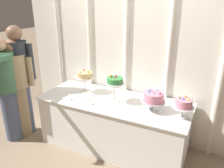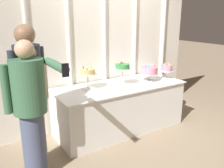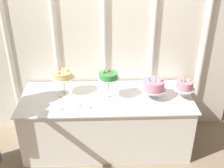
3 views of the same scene
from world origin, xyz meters
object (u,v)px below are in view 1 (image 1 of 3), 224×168
at_px(guest_man_pink_jacket, 18,86).
at_px(guest_girl_blue_dress, 6,87).
at_px(tealight_far_left, 72,100).
at_px(cake_display_midleft, 115,82).
at_px(tealight_near_left, 87,100).
at_px(cake_table, 114,124).
at_px(cake_display_leftmost, 85,76).
at_px(tealight_near_right, 93,104).
at_px(guest_man_dark_suit, 21,76).
at_px(cake_display_midright, 153,98).
at_px(cake_display_rightmost, 183,104).

distance_m(guest_man_pink_jacket, guest_girl_blue_dress, 0.17).
relative_size(tealight_far_left, guest_man_pink_jacket, 0.03).
distance_m(cake_display_midleft, tealight_near_left, 0.48).
bearing_deg(guest_girl_blue_dress, cake_table, 18.81).
bearing_deg(cake_display_leftmost, tealight_near_right, -45.58).
relative_size(guest_man_dark_suit, guest_girl_blue_dress, 1.09).
relative_size(cake_display_leftmost, cake_display_midright, 1.17).
relative_size(cake_display_rightmost, tealight_near_right, 6.57).
distance_m(cake_table, cake_display_midleft, 0.67).
distance_m(guest_man_pink_jacket, guest_man_dark_suit, 0.15).
bearing_deg(cake_display_rightmost, tealight_near_right, -170.91).
distance_m(tealight_near_right, guest_girl_blue_dress, 1.35).
distance_m(cake_table, tealight_far_left, 0.71).
height_order(cake_table, tealight_far_left, tealight_far_left).
bearing_deg(cake_display_rightmost, cake_display_midleft, 177.87).
relative_size(cake_display_midleft, cake_display_rightmost, 1.39).
xyz_separation_m(cake_display_midleft, cake_display_midright, (0.55, -0.01, -0.11)).
bearing_deg(cake_display_rightmost, guest_girl_blue_dress, -169.47).
distance_m(cake_table, tealight_near_left, 0.54).
bearing_deg(cake_display_midleft, guest_man_pink_jacket, -167.55).
xyz_separation_m(tealight_far_left, guest_man_pink_jacket, (-0.93, -0.09, 0.08)).
relative_size(cake_display_leftmost, guest_girl_blue_dress, 0.23).
xyz_separation_m(cake_display_rightmost, guest_man_dark_suit, (-2.39, -0.22, 0.05)).
distance_m(cake_display_midleft, guest_man_pink_jacket, 1.54).
distance_m(tealight_far_left, guest_man_dark_suit, 0.94).
height_order(cake_display_midright, tealight_near_left, cake_display_midright).
xyz_separation_m(cake_display_midright, guest_girl_blue_dress, (-2.09, -0.48, -0.06)).
distance_m(cake_display_midright, cake_display_rightmost, 0.37).
height_order(tealight_far_left, guest_man_pink_jacket, guest_man_pink_jacket).
bearing_deg(cake_display_midleft, guest_girl_blue_dress, -162.31).
bearing_deg(guest_girl_blue_dress, guest_man_dark_suit, 74.01).
height_order(cake_table, guest_man_pink_jacket, guest_man_pink_jacket).
bearing_deg(cake_display_leftmost, cake_table, -9.53).
distance_m(cake_display_leftmost, guest_girl_blue_dress, 1.17).
distance_m(cake_display_midleft, cake_display_midright, 0.56).
distance_m(tealight_far_left, guest_girl_blue_dress, 1.02).
distance_m(cake_display_leftmost, cake_display_midleft, 0.56).
relative_size(cake_display_midleft, guest_man_pink_jacket, 0.25).
bearing_deg(cake_display_midright, tealight_far_left, -168.37).
height_order(cake_display_leftmost, tealight_far_left, cake_display_leftmost).
bearing_deg(cake_display_midright, cake_table, 176.08).
bearing_deg(cake_display_rightmost, cake_table, 176.43).
distance_m(cake_table, guest_man_dark_suit, 1.59).
xyz_separation_m(cake_table, tealight_near_left, (-0.33, -0.18, 0.39)).
distance_m(cake_display_midright, guest_man_pink_jacket, 2.06).
height_order(cake_display_midleft, guest_man_pink_jacket, guest_man_pink_jacket).
distance_m(cake_table, tealight_near_right, 0.50).
bearing_deg(cake_table, tealight_near_left, -151.30).
xyz_separation_m(cake_display_midleft, cake_display_rightmost, (0.92, -0.03, -0.12)).
bearing_deg(guest_man_dark_suit, tealight_near_right, 1.90).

